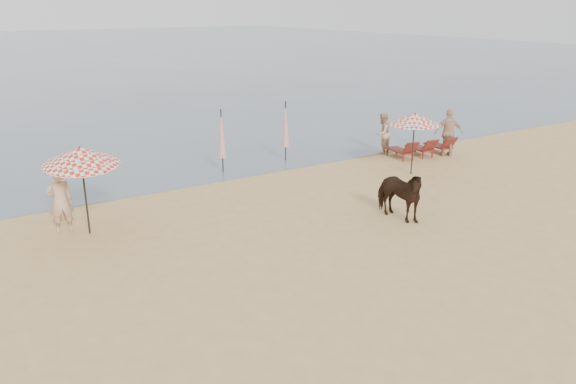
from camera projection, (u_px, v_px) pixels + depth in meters
name	position (u px, v px, depth m)	size (l,w,h in m)	color
ground	(419.00, 310.00, 11.31)	(120.00, 120.00, 0.00)	tan
lounger_cluster_right	(423.00, 147.00, 22.73)	(2.64, 1.75, 0.55)	maroon
umbrella_open_left_b	(81.00, 156.00, 14.45)	(1.95, 1.99, 2.49)	black
umbrella_open_right	(415.00, 119.00, 19.80)	(1.85, 1.85, 2.26)	black
umbrella_closed_left	(222.00, 134.00, 20.17)	(0.29, 0.29, 2.35)	black
umbrella_closed_right	(286.00, 124.00, 21.73)	(0.29, 0.29, 2.38)	black
cow	(398.00, 194.00, 15.90)	(0.81, 1.79, 1.51)	black
beachgoer_left	(60.00, 201.00, 14.91)	(0.65, 0.43, 1.79)	tan
beachgoer_right_a	(382.00, 133.00, 23.07)	(0.82, 0.64, 1.69)	tan
beachgoer_right_b	(449.00, 133.00, 22.69)	(1.12, 0.47, 1.91)	tan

